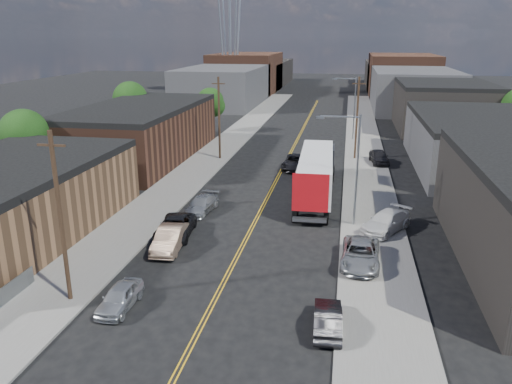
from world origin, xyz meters
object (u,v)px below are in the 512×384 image
at_px(semi_truck, 317,170).
at_px(car_right_lot_b, 386,222).
at_px(car_left_a, 120,297).
at_px(car_ahead_truck, 296,162).
at_px(car_left_d, 201,205).
at_px(car_left_c, 175,227).
at_px(car_right_lot_c, 379,157).
at_px(car_right_oncoming, 328,319).
at_px(car_left_b, 170,239).
at_px(car_right_lot_a, 360,254).

height_order(semi_truck, car_right_lot_b, semi_truck).
distance_m(car_left_a, car_ahead_truck, 32.88).
bearing_deg(car_left_d, car_left_c, -87.36).
height_order(car_left_a, car_ahead_truck, car_ahead_truck).
xyz_separation_m(semi_truck, car_left_c, (-9.91, -12.15, -1.76)).
xyz_separation_m(car_left_c, car_right_lot_b, (15.84, 3.68, 0.16)).
distance_m(car_left_c, car_left_d, 5.70).
xyz_separation_m(car_left_a, car_left_d, (0.00, 16.23, 0.01)).
xyz_separation_m(car_left_d, car_right_lot_c, (16.00, 19.85, 0.26)).
bearing_deg(car_left_d, semi_truck, 41.01).
distance_m(car_right_oncoming, car_right_lot_c, 36.46).
relative_size(car_left_b, car_right_oncoming, 1.20).
height_order(semi_truck, car_left_b, semi_truck).
xyz_separation_m(car_left_b, car_right_lot_a, (13.38, -0.39, 0.09)).
bearing_deg(car_left_c, car_ahead_truck, 66.26).
bearing_deg(car_left_b, car_right_lot_c, 55.33).
xyz_separation_m(car_left_a, car_right_lot_c, (16.00, 36.08, 0.27)).
height_order(car_left_a, car_left_b, car_left_b).
relative_size(car_left_d, car_ahead_truck, 0.81).
relative_size(car_left_c, car_right_lot_a, 1.00).
distance_m(car_left_d, car_right_lot_b, 15.57).
xyz_separation_m(car_left_a, car_right_oncoming, (11.60, -0.12, 0.00)).
bearing_deg(car_right_lot_a, car_right_lot_c, 87.22).
bearing_deg(car_ahead_truck, car_left_b, -102.99).
bearing_deg(car_left_b, semi_truck, 51.92).
bearing_deg(car_right_lot_b, car_right_lot_a, -76.02).
bearing_deg(car_left_c, car_left_d, 79.83).
relative_size(car_right_lot_b, car_ahead_truck, 0.90).
distance_m(semi_truck, car_left_b, 17.39).
distance_m(car_left_a, car_right_lot_b, 21.00).
height_order(car_left_d, car_right_oncoming, car_left_d).
height_order(semi_truck, car_ahead_truck, semi_truck).
relative_size(car_right_oncoming, car_ahead_truck, 0.70).
bearing_deg(semi_truck, car_left_a, -114.66).
distance_m(car_right_lot_b, car_ahead_truck, 20.09).
bearing_deg(car_left_b, car_left_a, -94.79).
bearing_deg(semi_truck, car_right_lot_a, -77.33).
relative_size(car_right_oncoming, car_right_lot_a, 0.76).
xyz_separation_m(car_left_a, car_left_b, (0.00, 8.23, 0.14)).
xyz_separation_m(car_right_lot_b, car_right_lot_c, (0.56, 21.85, 0.03)).
relative_size(semi_truck, car_left_c, 3.14).
xyz_separation_m(car_left_b, car_left_c, (-0.41, 2.32, -0.06)).
distance_m(car_right_oncoming, car_right_lot_b, 14.85).
bearing_deg(car_right_lot_a, car_left_b, -179.15).
bearing_deg(car_right_lot_c, semi_truck, -123.94).
bearing_deg(car_right_oncoming, car_left_c, -44.40).
bearing_deg(car_right_oncoming, car_left_a, -3.36).
height_order(car_left_c, car_right_lot_b, car_right_lot_b).
height_order(semi_truck, car_right_lot_c, semi_truck).
height_order(car_left_b, car_left_d, car_left_b).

